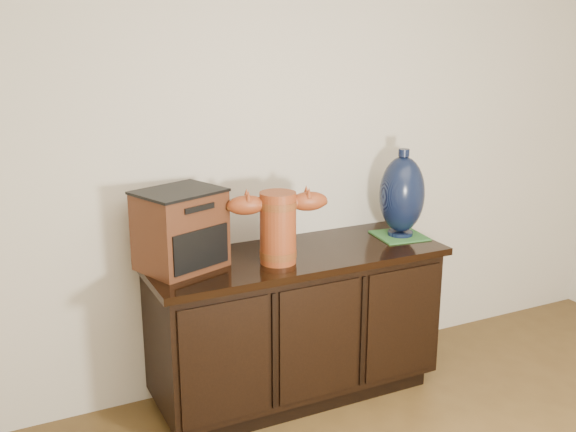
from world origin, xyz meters
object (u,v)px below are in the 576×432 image
tv_radio (181,229)px  spray_can (284,225)px  sideboard (295,323)px  lamp_base (402,195)px  terracotta_vessel (278,223)px

tv_radio → spray_can: bearing=-8.7°
tv_radio → spray_can: size_ratio=2.31×
sideboard → tv_radio: size_ratio=3.35×
tv_radio → lamp_base: size_ratio=0.97×
tv_radio → terracotta_vessel: bearing=-37.7°
lamp_base → terracotta_vessel: bearing=-173.3°
sideboard → lamp_base: lamp_base is taller
spray_can → lamp_base: bearing=-15.0°
terracotta_vessel → spray_can: size_ratio=2.51×
sideboard → terracotta_vessel: 0.58m
sideboard → terracotta_vessel: bearing=-147.7°
sideboard → lamp_base: (0.61, 0.01, 0.59)m
terracotta_vessel → lamp_base: size_ratio=1.05×
lamp_base → sideboard: bearing=-179.5°
sideboard → lamp_base: bearing=0.5°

